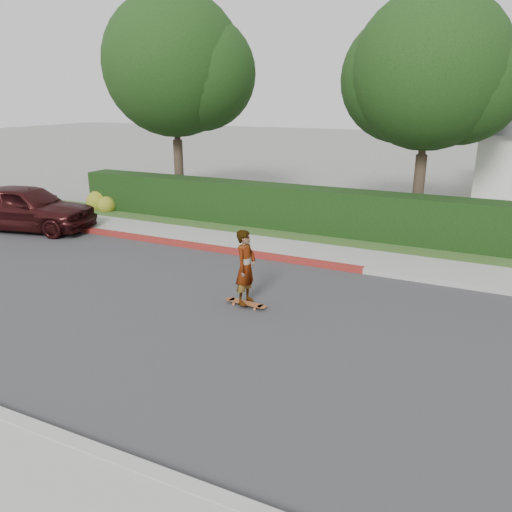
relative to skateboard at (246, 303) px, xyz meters
name	(u,v)px	position (x,y,z in m)	size (l,w,h in m)	color
ground	(260,331)	(0.75, -0.90, -0.09)	(120.00, 120.00, 0.00)	slate
road	(260,330)	(0.75, -0.90, -0.08)	(60.00, 8.00, 0.01)	#2D2D30
curb_near	(117,461)	(0.75, -5.00, -0.01)	(60.00, 0.20, 0.15)	#9E9E99
curb_far	(326,265)	(0.75, 3.20, -0.01)	(60.00, 0.20, 0.15)	#9E9E99
curb_red_section	(168,242)	(-4.25, 3.20, -0.01)	(12.00, 0.21, 0.15)	maroon
sidewalk_far	(336,256)	(0.75, 4.10, -0.03)	(60.00, 1.60, 0.12)	gray
planting_strip	(351,242)	(0.75, 5.70, -0.04)	(60.00, 1.60, 0.10)	#2D4C1E
hedge	(270,207)	(-2.25, 6.30, 0.66)	(15.00, 1.00, 1.50)	black
flowering_shrub	(101,203)	(-9.26, 5.83, 0.25)	(1.40, 1.00, 0.90)	#2D4C19
tree_left	(177,69)	(-6.76, 7.79, 5.18)	(5.99, 5.21, 8.00)	#33261C
tree_center	(430,76)	(2.24, 8.29, 4.82)	(5.66, 4.84, 7.44)	#33261C
skateboard	(246,303)	(0.00, 0.00, 0.00)	(0.99, 0.28, 0.09)	#DE6C3D
skateboarder	(246,267)	(0.00, 0.00, 0.81)	(0.58, 0.38, 1.60)	white
car_maroon	(26,207)	(-9.48, 2.59, 0.69)	(1.83, 4.54, 1.55)	black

